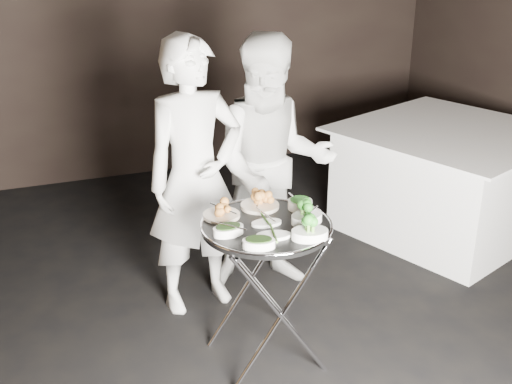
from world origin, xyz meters
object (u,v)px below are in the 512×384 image
object	(u,v)px
tray_stand	(266,287)
waiter_left	(195,178)
serving_tray	(266,226)
dining_table	(446,180)
waiter_right	(272,166)

from	to	relation	value
tray_stand	waiter_left	bearing A→B (deg)	104.43
waiter_left	tray_stand	bearing A→B (deg)	-85.34
serving_tray	dining_table	distance (m)	2.23
serving_tray	waiter_left	world-z (taller)	waiter_left
serving_tray	waiter_left	distance (m)	0.73
waiter_right	dining_table	bearing A→B (deg)	23.79
dining_table	waiter_right	bearing A→B (deg)	-169.98
serving_tray	waiter_right	xyz separation A→B (m)	(0.35, 0.77, 0.02)
tray_stand	serving_tray	bearing A→B (deg)	0.00
waiter_right	dining_table	distance (m)	1.66
waiter_right	serving_tray	bearing A→B (deg)	-100.48
tray_stand	serving_tray	xyz separation A→B (m)	(0.00, 0.00, 0.36)
tray_stand	dining_table	bearing A→B (deg)	28.61
tray_stand	waiter_right	world-z (taller)	waiter_right
serving_tray	dining_table	world-z (taller)	serving_tray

